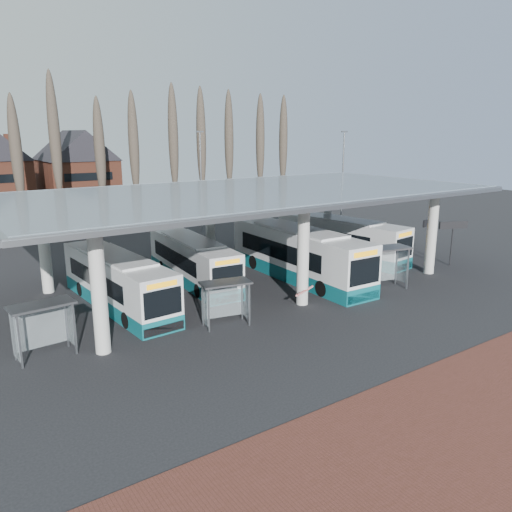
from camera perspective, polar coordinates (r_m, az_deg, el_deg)
ground at (r=28.42m, az=8.50°, el=-6.81°), size 140.00×140.00×0.00m
station_canopy at (r=33.16m, az=-0.62°, el=6.46°), size 32.00×16.00×6.34m
poplar_row at (r=55.43m, az=-15.54°, el=12.16°), size 45.10×1.10×14.50m
lamp_post_b at (r=51.63m, az=-6.31°, el=8.65°), size 0.80×0.16×10.17m
lamp_post_c at (r=55.09m, az=9.87°, el=8.86°), size 0.80×0.16×10.17m
bus_0 at (r=30.42m, az=-15.59°, el=-2.86°), size 3.13×11.38×3.12m
bus_1 at (r=34.51m, az=-7.32°, el=-0.55°), size 3.27×11.09×3.04m
bus_2 at (r=35.06m, az=4.76°, el=0.18°), size 3.10×12.99×3.59m
bus_3 at (r=41.40m, az=9.52°, el=1.95°), size 4.16×12.02×3.27m
shelter_0 at (r=24.64m, az=-23.29°, el=-6.50°), size 2.87×1.61×2.57m
shelter_1 at (r=26.40m, az=-3.58°, el=-4.26°), size 2.81×1.79×2.42m
shelter_2 at (r=33.56m, az=14.52°, el=-0.24°), size 3.27×2.13×2.80m
info_sign_0 at (r=40.85m, az=21.60°, el=2.95°), size 2.20×1.01×3.47m
info_sign_1 at (r=42.19m, az=19.17°, el=3.34°), size 2.21×0.68×3.35m
barrier at (r=29.64m, az=5.45°, el=-4.11°), size 2.03×1.03×1.09m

